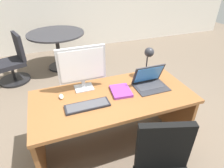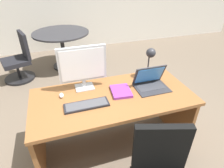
{
  "view_description": "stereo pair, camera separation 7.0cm",
  "coord_description": "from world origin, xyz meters",
  "px_view_note": "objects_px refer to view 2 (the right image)",
  "views": [
    {
      "loc": [
        -0.57,
        -1.51,
        1.88
      ],
      "look_at": [
        0.0,
        0.04,
        0.86
      ],
      "focal_mm": 30.3,
      "sensor_mm": 36.0,
      "label": 1
    },
    {
      "loc": [
        -0.5,
        -1.53,
        1.88
      ],
      "look_at": [
        0.0,
        0.04,
        0.86
      ],
      "focal_mm": 30.3,
      "sensor_mm": 36.0,
      "label": 2
    }
  ],
  "objects_px": {
    "laptop": "(150,80)",
    "book": "(121,91)",
    "desk": "(112,109)",
    "desk_lamp": "(150,57)",
    "monitor": "(83,65)",
    "meeting_chair_near": "(19,62)",
    "keyboard": "(87,105)",
    "meeting_table": "(62,41)",
    "mouse": "(61,95)"
  },
  "relations": [
    {
      "from": "meeting_table",
      "to": "book",
      "type": "bearing_deg",
      "value": -79.42
    },
    {
      "from": "laptop",
      "to": "meeting_table",
      "type": "height_order",
      "value": "laptop"
    },
    {
      "from": "monitor",
      "to": "mouse",
      "type": "xyz_separation_m",
      "value": [
        -0.26,
        -0.1,
        -0.26
      ]
    },
    {
      "from": "keyboard",
      "to": "desk_lamp",
      "type": "xyz_separation_m",
      "value": [
        0.83,
        0.34,
        0.26
      ]
    },
    {
      "from": "desk",
      "to": "book",
      "type": "bearing_deg",
      "value": -9.96
    },
    {
      "from": "laptop",
      "to": "desk_lamp",
      "type": "distance_m",
      "value": 0.29
    },
    {
      "from": "monitor",
      "to": "meeting_table",
      "type": "height_order",
      "value": "monitor"
    },
    {
      "from": "keyboard",
      "to": "book",
      "type": "relative_size",
      "value": 1.61
    },
    {
      "from": "desk",
      "to": "laptop",
      "type": "relative_size",
      "value": 4.71
    },
    {
      "from": "monitor",
      "to": "desk_lamp",
      "type": "bearing_deg",
      "value": 0.5
    },
    {
      "from": "desk",
      "to": "mouse",
      "type": "xyz_separation_m",
      "value": [
        -0.51,
        0.09,
        0.23
      ]
    },
    {
      "from": "mouse",
      "to": "monitor",
      "type": "bearing_deg",
      "value": 21.09
    },
    {
      "from": "desk_lamp",
      "to": "meeting_table",
      "type": "height_order",
      "value": "desk_lamp"
    },
    {
      "from": "laptop",
      "to": "meeting_table",
      "type": "bearing_deg",
      "value": 108.74
    },
    {
      "from": "desk",
      "to": "desk_lamp",
      "type": "height_order",
      "value": "desk_lamp"
    },
    {
      "from": "monitor",
      "to": "mouse",
      "type": "relative_size",
      "value": 6.43
    },
    {
      "from": "meeting_table",
      "to": "keyboard",
      "type": "bearing_deg",
      "value": -88.95
    },
    {
      "from": "monitor",
      "to": "desk_lamp",
      "type": "xyz_separation_m",
      "value": [
        0.78,
        0.01,
        -0.01
      ]
    },
    {
      "from": "laptop",
      "to": "meeting_table",
      "type": "relative_size",
      "value": 0.32
    },
    {
      "from": "laptop",
      "to": "mouse",
      "type": "height_order",
      "value": "laptop"
    },
    {
      "from": "laptop",
      "to": "monitor",
      "type": "bearing_deg",
      "value": 164.76
    },
    {
      "from": "monitor",
      "to": "meeting_table",
      "type": "xyz_separation_m",
      "value": [
        -0.09,
        2.14,
        -0.43
      ]
    },
    {
      "from": "book",
      "to": "meeting_chair_near",
      "type": "distance_m",
      "value": 2.48
    },
    {
      "from": "mouse",
      "to": "laptop",
      "type": "bearing_deg",
      "value": -5.44
    },
    {
      "from": "meeting_table",
      "to": "desk_lamp",
      "type": "bearing_deg",
      "value": -67.77
    },
    {
      "from": "desk",
      "to": "monitor",
      "type": "bearing_deg",
      "value": 142.64
    },
    {
      "from": "laptop",
      "to": "book",
      "type": "bearing_deg",
      "value": -176.69
    },
    {
      "from": "laptop",
      "to": "book",
      "type": "relative_size",
      "value": 1.33
    },
    {
      "from": "desk",
      "to": "meeting_chair_near",
      "type": "bearing_deg",
      "value": 119.89
    },
    {
      "from": "desk",
      "to": "desk_lamp",
      "type": "bearing_deg",
      "value": 20.87
    },
    {
      "from": "laptop",
      "to": "meeting_table",
      "type": "xyz_separation_m",
      "value": [
        -0.79,
        2.33,
        -0.23
      ]
    },
    {
      "from": "keyboard",
      "to": "desk",
      "type": "bearing_deg",
      "value": 24.34
    },
    {
      "from": "desk",
      "to": "monitor",
      "type": "distance_m",
      "value": 0.58
    },
    {
      "from": "book",
      "to": "meeting_table",
      "type": "height_order",
      "value": "meeting_table"
    },
    {
      "from": "laptop",
      "to": "meeting_chair_near",
      "type": "bearing_deg",
      "value": 128.43
    },
    {
      "from": "keyboard",
      "to": "meeting_table",
      "type": "height_order",
      "value": "meeting_table"
    },
    {
      "from": "laptop",
      "to": "desk_lamp",
      "type": "xyz_separation_m",
      "value": [
        0.08,
        0.2,
        0.19
      ]
    },
    {
      "from": "desk_lamp",
      "to": "meeting_chair_near",
      "type": "distance_m",
      "value": 2.61
    },
    {
      "from": "desk",
      "to": "laptop",
      "type": "bearing_deg",
      "value": 0.4
    },
    {
      "from": "monitor",
      "to": "desk_lamp",
      "type": "distance_m",
      "value": 0.78
    },
    {
      "from": "desk",
      "to": "meeting_chair_near",
      "type": "xyz_separation_m",
      "value": [
        -1.19,
        2.06,
        -0.18
      ]
    },
    {
      "from": "keyboard",
      "to": "meeting_chair_near",
      "type": "bearing_deg",
      "value": 112.04
    },
    {
      "from": "book",
      "to": "meeting_table",
      "type": "relative_size",
      "value": 0.24
    },
    {
      "from": "desk_lamp",
      "to": "monitor",
      "type": "bearing_deg",
      "value": -179.5
    },
    {
      "from": "mouse",
      "to": "meeting_table",
      "type": "xyz_separation_m",
      "value": [
        0.17,
        2.24,
        -0.17
      ]
    },
    {
      "from": "book",
      "to": "meeting_chair_near",
      "type": "bearing_deg",
      "value": 121.68
    },
    {
      "from": "monitor",
      "to": "desk_lamp",
      "type": "relative_size",
      "value": 1.36
    },
    {
      "from": "desk",
      "to": "desk_lamp",
      "type": "relative_size",
      "value": 4.55
    },
    {
      "from": "keyboard",
      "to": "desk_lamp",
      "type": "bearing_deg",
      "value": 22.13
    },
    {
      "from": "monitor",
      "to": "keyboard",
      "type": "distance_m",
      "value": 0.42
    }
  ]
}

